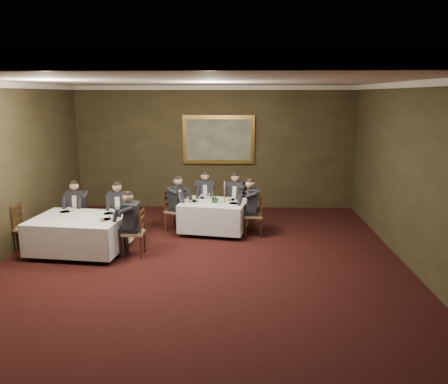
# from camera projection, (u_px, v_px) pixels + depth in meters

# --- Properties ---
(ground) EXTENTS (10.00, 10.00, 0.00)m
(ground) POSITION_uv_depth(u_px,v_px,m) (199.00, 275.00, 8.04)
(ground) COLOR black
(ground) RESTS_ON ground
(ceiling) EXTENTS (8.00, 10.00, 0.10)m
(ceiling) POSITION_uv_depth(u_px,v_px,m) (196.00, 79.00, 7.28)
(ceiling) COLOR silver
(ceiling) RESTS_ON back_wall
(back_wall) EXTENTS (8.00, 0.10, 3.50)m
(back_wall) POSITION_uv_depth(u_px,v_px,m) (215.00, 148.00, 12.54)
(back_wall) COLOR #302A18
(back_wall) RESTS_ON ground
(front_wall) EXTENTS (8.00, 0.10, 3.50)m
(front_wall) POSITION_uv_depth(u_px,v_px,m) (121.00, 335.00, 2.79)
(front_wall) COLOR #302A18
(front_wall) RESTS_ON ground
(right_wall) EXTENTS (0.10, 10.00, 3.50)m
(right_wall) POSITION_uv_depth(u_px,v_px,m) (429.00, 184.00, 7.51)
(right_wall) COLOR #302A18
(right_wall) RESTS_ON ground
(crown_molding) EXTENTS (8.00, 10.00, 0.12)m
(crown_molding) POSITION_uv_depth(u_px,v_px,m) (196.00, 83.00, 7.29)
(crown_molding) COLOR white
(crown_molding) RESTS_ON back_wall
(table_main) EXTENTS (1.70, 1.41, 0.67)m
(table_main) POSITION_uv_depth(u_px,v_px,m) (214.00, 215.00, 10.42)
(table_main) COLOR black
(table_main) RESTS_ON ground
(table_second) EXTENTS (2.00, 1.60, 0.67)m
(table_second) POSITION_uv_depth(u_px,v_px,m) (80.00, 232.00, 9.10)
(table_second) COLOR black
(table_second) RESTS_ON ground
(chair_main_backleft) EXTENTS (0.47, 0.45, 1.00)m
(chair_main_backleft) POSITION_uv_depth(u_px,v_px,m) (205.00, 212.00, 11.29)
(chair_main_backleft) COLOR #97764D
(chair_main_backleft) RESTS_ON ground
(diner_main_backleft) EXTENTS (0.44, 0.50, 1.35)m
(diner_main_backleft) POSITION_uv_depth(u_px,v_px,m) (205.00, 203.00, 11.22)
(diner_main_backleft) COLOR black
(diner_main_backleft) RESTS_ON chair_main_backleft
(chair_main_backright) EXTENTS (0.56, 0.55, 1.00)m
(chair_main_backright) POSITION_uv_depth(u_px,v_px,m) (236.00, 214.00, 11.12)
(chair_main_backright) COLOR #97764D
(chair_main_backright) RESTS_ON ground
(diner_main_backright) EXTENTS (0.55, 0.59, 1.35)m
(diner_main_backright) POSITION_uv_depth(u_px,v_px,m) (236.00, 205.00, 11.06)
(diner_main_backright) COLOR black
(diner_main_backright) RESTS_ON chair_main_backright
(chair_main_endleft) EXTENTS (0.56, 0.57, 1.00)m
(chair_main_endleft) POSITION_uv_depth(u_px,v_px,m) (176.00, 219.00, 10.66)
(chair_main_endleft) COLOR #97764D
(chair_main_endleft) RESTS_ON ground
(diner_main_endleft) EXTENTS (0.60, 0.56, 1.35)m
(diner_main_endleft) POSITION_uv_depth(u_px,v_px,m) (176.00, 210.00, 10.60)
(diner_main_endleft) COLOR black
(diner_main_endleft) RESTS_ON chair_main_endleft
(chair_main_endright) EXTENTS (0.42, 0.44, 1.00)m
(chair_main_endright) POSITION_uv_depth(u_px,v_px,m) (253.00, 224.00, 10.26)
(chair_main_endright) COLOR #97764D
(chair_main_endright) RESTS_ON ground
(diner_main_endright) EXTENTS (0.48, 0.42, 1.35)m
(diner_main_endright) POSITION_uv_depth(u_px,v_px,m) (253.00, 214.00, 10.21)
(diner_main_endright) COLOR black
(diner_main_endright) RESTS_ON chair_main_endright
(chair_sec_backleft) EXTENTS (0.45, 0.43, 1.00)m
(chair_sec_backleft) POSITION_uv_depth(u_px,v_px,m) (79.00, 225.00, 10.14)
(chair_sec_backleft) COLOR #97764D
(chair_sec_backleft) RESTS_ON ground
(diner_sec_backleft) EXTENTS (0.43, 0.49, 1.35)m
(diner_sec_backleft) POSITION_uv_depth(u_px,v_px,m) (78.00, 216.00, 10.08)
(diner_sec_backleft) COLOR black
(diner_sec_backleft) RESTS_ON chair_sec_backleft
(chair_sec_backright) EXTENTS (0.48, 0.46, 1.00)m
(chair_sec_backright) POSITION_uv_depth(u_px,v_px,m) (120.00, 227.00, 10.00)
(chair_sec_backright) COLOR #97764D
(chair_sec_backright) RESTS_ON ground
(diner_sec_backright) EXTENTS (0.45, 0.52, 1.35)m
(diner_sec_backright) POSITION_uv_depth(u_px,v_px,m) (119.00, 218.00, 9.94)
(diner_sec_backright) COLOR black
(diner_sec_backright) RESTS_ON chair_sec_backright
(chair_sec_endright) EXTENTS (0.42, 0.44, 1.00)m
(chair_sec_endright) POSITION_uv_depth(u_px,v_px,m) (135.00, 242.00, 8.98)
(chair_sec_endright) COLOR #97764D
(chair_sec_endright) RESTS_ON ground
(diner_sec_endright) EXTENTS (0.48, 0.42, 1.35)m
(diner_sec_endright) POSITION_uv_depth(u_px,v_px,m) (133.00, 231.00, 8.93)
(diner_sec_endright) COLOR black
(diner_sec_endright) RESTS_ON chair_sec_endright
(chair_sec_endleft) EXTENTS (0.43, 0.45, 1.00)m
(chair_sec_endleft) POSITION_uv_depth(u_px,v_px,m) (28.00, 237.00, 9.30)
(chair_sec_endleft) COLOR #97764D
(chair_sec_endleft) RESTS_ON ground
(centerpiece) EXTENTS (0.29, 0.27, 0.27)m
(centerpiece) POSITION_uv_depth(u_px,v_px,m) (215.00, 197.00, 10.26)
(centerpiece) COLOR #2D5926
(centerpiece) RESTS_ON table_main
(candlestick) EXTENTS (0.07, 0.07, 0.51)m
(candlestick) POSITION_uv_depth(u_px,v_px,m) (224.00, 194.00, 10.30)
(candlestick) COLOR gold
(candlestick) RESTS_ON table_main
(place_setting_table_main) EXTENTS (0.33, 0.31, 0.14)m
(place_setting_table_main) POSITION_uv_depth(u_px,v_px,m) (203.00, 196.00, 10.76)
(place_setting_table_main) COLOR white
(place_setting_table_main) RESTS_ON table_main
(place_setting_table_second) EXTENTS (0.33, 0.31, 0.14)m
(place_setting_table_second) POSITION_uv_depth(u_px,v_px,m) (68.00, 210.00, 9.50)
(place_setting_table_second) COLOR white
(place_setting_table_second) RESTS_ON table_second
(painting) EXTENTS (2.04, 0.09, 1.38)m
(painting) POSITION_uv_depth(u_px,v_px,m) (219.00, 140.00, 12.42)
(painting) COLOR #DDB550
(painting) RESTS_ON back_wall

